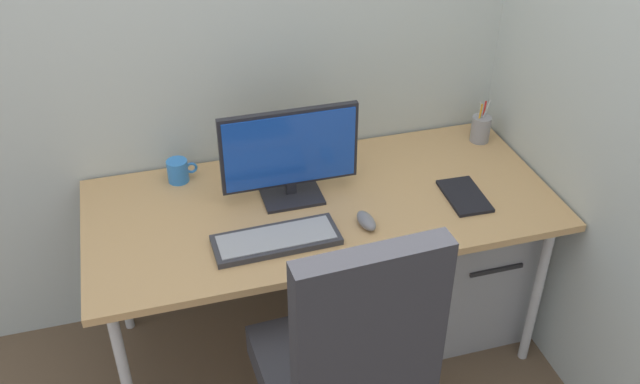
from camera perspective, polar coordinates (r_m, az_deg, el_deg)
ground_plane at (r=3.02m, az=0.13°, el=-11.89°), size 8.00×8.00×0.00m
wall_side_right at (r=2.41m, az=22.77°, el=12.86°), size 0.04×2.42×2.80m
desk at (r=2.58m, az=0.15°, el=-1.68°), size 1.68×0.77×0.71m
office_chair at (r=2.13m, az=2.08°, el=-14.39°), size 0.55×0.57×1.16m
filing_cabinet at (r=2.99m, az=11.53°, el=-5.04°), size 0.43×0.50×0.63m
monitor at (r=2.49m, az=-2.45°, el=3.13°), size 0.50×0.17×0.35m
keyboard at (r=2.36m, az=-3.55°, el=-3.86°), size 0.43×0.17×0.02m
mouse at (r=2.43m, az=3.75°, el=-2.33°), size 0.06×0.11×0.04m
pen_holder at (r=2.96m, az=12.83°, el=5.02°), size 0.08×0.08×0.18m
notebook at (r=2.62m, az=11.58°, el=-0.31°), size 0.14×0.23×0.01m
coffee_mug at (r=2.69m, az=-11.36°, el=1.69°), size 0.11×0.08×0.09m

